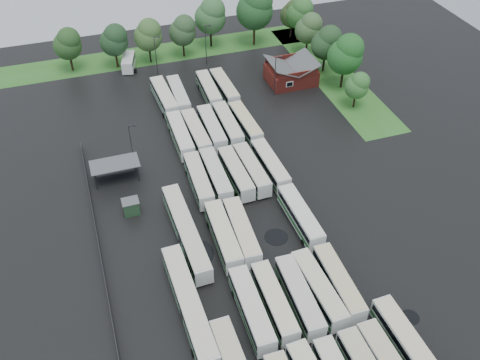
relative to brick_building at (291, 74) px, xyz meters
name	(u,v)px	position (x,y,z in m)	size (l,w,h in m)	color
ground	(252,244)	(-24.00, -42.77, -1.87)	(160.00, 160.00, 0.00)	black
brick_building	(291,74)	(0.00, 0.00, 0.00)	(10.07, 8.60, 5.39)	maroon
wash_shed	(115,165)	(-41.20, -20.74, 1.12)	(8.20, 4.20, 3.58)	#2D2D30
utility_hut	(131,207)	(-40.20, -30.17, -0.55)	(2.70, 2.20, 2.62)	#1F3F24
grass_strip_north	(171,52)	(-22.00, 22.03, -1.86)	(80.00, 10.00, 0.01)	#2E6B23
grass_strip_east	(332,74)	(10.00, 0.03, -1.86)	(10.00, 50.00, 0.01)	#2E6B23
west_fence	(98,239)	(-46.20, -34.77, -1.27)	(0.10, 50.00, 1.20)	#2D2D30
bus_r1c0	(251,309)	(-28.58, -55.24, 0.07)	(2.92, 12.70, 3.52)	silver
bus_r1c1	(274,302)	(-25.31, -55.06, 0.00)	(2.76, 12.23, 3.39)	silver
bus_r1c2	(299,296)	(-21.80, -55.29, 0.05)	(3.02, 12.56, 3.48)	silver
bus_r1c3	(318,289)	(-18.85, -54.98, 0.04)	(3.12, 12.55, 3.47)	silver
bus_r1c4	(338,283)	(-15.78, -54.85, 0.01)	(2.86, 12.30, 3.41)	silver
bus_r2c0	(223,236)	(-28.22, -41.49, 0.10)	(3.08, 12.89, 3.57)	silver
bus_r2c1	(242,232)	(-25.34, -41.60, 0.07)	(3.26, 12.73, 3.51)	silver
bus_r2c4	(300,216)	(-15.61, -41.31, 0.04)	(2.84, 12.51, 3.47)	silver
bus_r3c0	(199,180)	(-28.36, -27.92, 0.02)	(2.98, 12.38, 3.43)	silver
bus_r3c1	(216,175)	(-25.28, -27.63, 0.03)	(2.76, 12.41, 3.45)	silver
bus_r3c2	(236,173)	(-21.87, -28.16, 0.00)	(2.89, 12.28, 3.40)	silver
bus_r3c3	(252,170)	(-18.99, -28.10, 0.01)	(2.95, 12.30, 3.41)	silver
bus_r3c4	(270,165)	(-15.54, -27.97, 0.01)	(2.96, 12.33, 3.41)	silver
bus_r4c0	(180,135)	(-28.28, -14.57, 0.06)	(2.78, 12.58, 3.49)	silver
bus_r4c1	(196,133)	(-25.28, -14.63, 0.03)	(2.90, 12.45, 3.45)	silver
bus_r4c2	(212,128)	(-22.11, -14.24, 0.05)	(2.82, 12.56, 3.49)	silver
bus_r4c3	(228,125)	(-18.91, -14.17, 0.07)	(2.79, 12.65, 3.51)	silver
bus_r4c4	(245,123)	(-15.52, -14.63, 0.00)	(3.05, 12.26, 3.39)	silver
bus_r5c0	(164,97)	(-28.31, -0.71, 0.10)	(3.32, 12.96, 3.58)	silver
bus_r5c1	(179,95)	(-25.30, -0.73, 0.00)	(2.84, 12.24, 3.39)	silver
bus_r5c3	(209,90)	(-18.84, -0.69, 0.02)	(2.90, 12.35, 3.42)	silver
bus_r5c4	(224,88)	(-15.47, -0.89, 0.04)	(2.96, 12.51, 3.47)	silver
artic_bus_west_b	(186,232)	(-33.28, -38.92, 0.09)	(3.21, 19.07, 3.53)	silver
artic_bus_west_c	(189,305)	(-36.14, -52.00, 0.11)	(3.19, 19.26, 3.56)	silver
minibus	(129,62)	(-32.68, 17.19, -0.25)	(4.12, 7.08, 2.91)	white
tree_north_0	(68,43)	(-44.85, 20.26, 4.77)	(6.23, 6.23, 10.32)	black
tree_north_1	(114,40)	(-34.89, 18.71, 4.83)	(6.28, 6.28, 10.41)	#311D10
tree_north_2	(148,35)	(-27.28, 18.55, 4.98)	(6.43, 6.43, 10.64)	black
tree_north_3	(183,30)	(-19.21, 18.84, 4.72)	(6.18, 6.18, 10.24)	black
tree_north_4	(211,15)	(-11.68, 21.77, 6.02)	(7.40, 7.40, 12.26)	black
tree_north_5	(256,8)	(-1.42, 19.35, 7.43)	(8.72, 8.72, 14.44)	#311E11
tree_north_6	(293,13)	(8.58, 20.23, 4.33)	(5.82, 5.82, 9.64)	black
tree_east_0	(358,85)	(8.54, -13.58, 3.27)	(4.83, 4.83, 8.00)	black
tree_east_1	(347,54)	(9.69, -5.66, 6.07)	(7.44, 7.44, 12.33)	black
tree_east_2	(327,42)	(9.06, 2.05, 5.15)	(6.58, 6.58, 10.90)	black
tree_east_3	(309,28)	(8.68, 10.74, 4.74)	(6.20, 6.20, 10.28)	black
tree_east_4	(300,13)	(9.69, 18.46, 5.12)	(6.56, 6.56, 10.86)	#3C2814
lamp_post_ne	(276,73)	(-5.37, -4.18, 3.40)	(1.40, 0.27, 9.06)	#2D2D30
lamp_post_nw	(132,144)	(-37.63, -19.05, 3.45)	(1.41, 0.27, 9.16)	#2D2D30
lamp_post_back_w	(156,54)	(-27.13, 11.12, 3.74)	(1.49, 0.29, 9.65)	#2D2D30
lamp_post_back_e	(206,42)	(-15.28, 13.37, 3.67)	(1.47, 0.29, 9.53)	#2D2D30
puddle_2	(193,254)	(-33.07, -41.90, -1.86)	(6.22, 6.22, 0.01)	black
puddle_3	(276,237)	(-20.06, -42.60, -1.86)	(3.74, 3.74, 0.01)	black
puddle_4	(410,317)	(-8.45, -61.85, -1.86)	(2.55, 2.55, 0.01)	black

